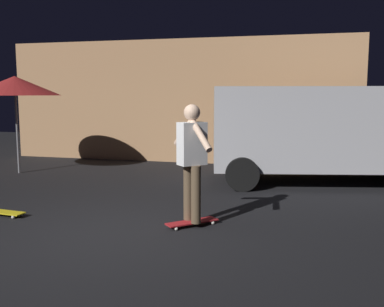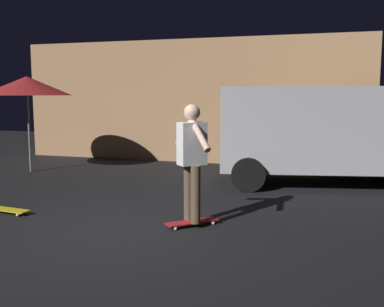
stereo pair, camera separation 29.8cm
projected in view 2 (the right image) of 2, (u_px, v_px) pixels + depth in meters
The scene contains 7 objects.
ground_plane at pixel (100, 234), 6.07m from camera, with size 28.00×28.00×0.00m, color black.
low_building at pixel (202, 101), 13.83m from camera, with size 9.87×3.22×3.37m.
parked_van at pixel (332, 129), 9.39m from camera, with size 4.90×3.04×2.03m.
patio_umbrella at pixel (27, 86), 10.70m from camera, with size 2.10×2.10×2.30m.
skateboard_ridden at pixel (192, 222), 6.44m from camera, with size 0.70×0.69×0.07m.
skateboard_spare at pixel (7, 210), 7.12m from camera, with size 0.80×0.28×0.07m.
skater at pixel (192, 154), 6.31m from camera, with size 0.75×0.77×1.67m.
Camera 2 is at (2.96, -5.23, 1.88)m, focal length 42.01 mm.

